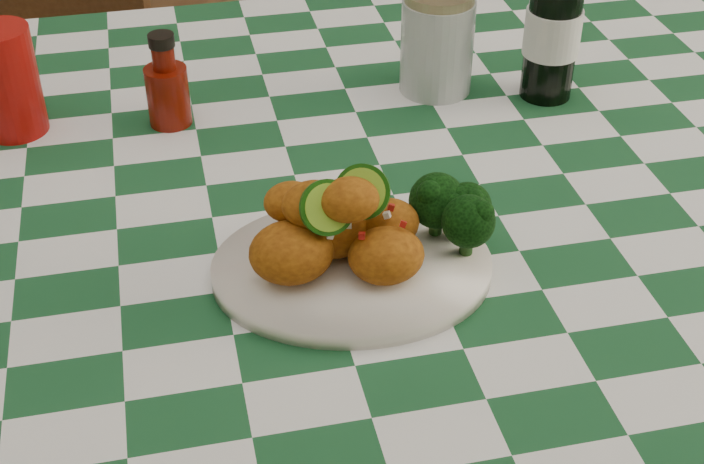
{
  "coord_description": "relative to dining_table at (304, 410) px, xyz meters",
  "views": [
    {
      "loc": [
        -0.14,
        -0.95,
        1.41
      ],
      "look_at": [
        0.03,
        -0.2,
        0.84
      ],
      "focal_mm": 50.0,
      "sensor_mm": 36.0,
      "label": 1
    }
  ],
  "objects": [
    {
      "name": "red_tumbler",
      "position": [
        -0.32,
        0.18,
        0.46
      ],
      "size": [
        0.1,
        0.1,
        0.14
      ],
      "primitive_type": "cylinder",
      "rotation": [
        0.0,
        0.0,
        0.28
      ],
      "color": "#9D0C08",
      "rests_on": "dining_table"
    },
    {
      "name": "mason_jar",
      "position": [
        0.22,
        0.17,
        0.46
      ],
      "size": [
        0.1,
        0.1,
        0.14
      ],
      "primitive_type": null,
      "rotation": [
        0.0,
        0.0,
        0.12
      ],
      "color": "#B2BCBA",
      "rests_on": "dining_table"
    },
    {
      "name": "plate",
      "position": [
        0.03,
        -0.2,
        0.4
      ],
      "size": [
        0.31,
        0.26,
        0.02
      ],
      "primitive_type": null,
      "rotation": [
        0.0,
        0.0,
        -0.13
      ],
      "color": "white",
      "rests_on": "dining_table"
    },
    {
      "name": "wooden_chair_left",
      "position": [
        -0.39,
        0.75,
        0.05
      ],
      "size": [
        0.52,
        0.53,
        0.88
      ],
      "primitive_type": null,
      "rotation": [
        0.0,
        0.0,
        -0.33
      ],
      "color": "#472814",
      "rests_on": "ground"
    },
    {
      "name": "wooden_chair_right",
      "position": [
        0.45,
        0.74,
        0.03
      ],
      "size": [
        0.4,
        0.41,
        0.85
      ],
      "primitive_type": null,
      "rotation": [
        0.0,
        0.0,
        -0.02
      ],
      "color": "#472814",
      "rests_on": "ground"
    },
    {
      "name": "fried_chicken_pile",
      "position": [
        0.02,
        -0.2,
        0.46
      ],
      "size": [
        0.16,
        0.11,
        0.1
      ],
      "primitive_type": null,
      "color": "#AD5E10",
      "rests_on": "plate"
    },
    {
      "name": "broccoli_side",
      "position": [
        0.13,
        -0.19,
        0.44
      ],
      "size": [
        0.09,
        0.09,
        0.07
      ],
      "primitive_type": null,
      "color": "black",
      "rests_on": "plate"
    },
    {
      "name": "ketchup_bottle",
      "position": [
        -0.13,
        0.15,
        0.45
      ],
      "size": [
        0.06,
        0.06,
        0.12
      ],
      "primitive_type": null,
      "rotation": [
        0.0,
        0.0,
        0.15
      ],
      "color": "#610F04",
      "rests_on": "dining_table"
    },
    {
      "name": "beer_bottle",
      "position": [
        0.36,
        0.12,
        0.51
      ],
      "size": [
        0.1,
        0.1,
        0.24
      ],
      "primitive_type": null,
      "rotation": [
        0.0,
        0.0,
        0.43
      ],
      "color": "black",
      "rests_on": "dining_table"
    },
    {
      "name": "dining_table",
      "position": [
        0.0,
        0.0,
        0.0
      ],
      "size": [
        1.66,
        1.06,
        0.79
      ],
      "primitive_type": null,
      "color": "#184D27",
      "rests_on": "ground"
    }
  ]
}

